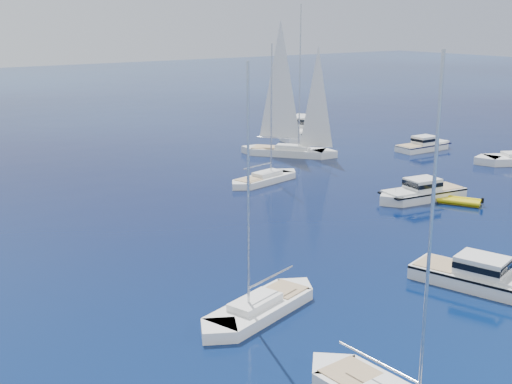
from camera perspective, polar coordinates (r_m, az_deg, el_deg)
motor_cruiser_near at (r=42.91m, az=18.84°, el=-7.78°), size 5.50×10.01×2.51m
motor_cruiser_centre at (r=61.29m, az=13.81°, el=-0.63°), size 9.66×4.11×2.46m
motor_cruiser_far_r at (r=84.02m, az=14.18°, el=3.50°), size 8.56×2.81×2.23m
motor_cruiser_distant at (r=91.11m, az=4.07°, el=4.78°), size 13.25×10.78×3.48m
sailboat_mid_l at (r=37.41m, az=0.31°, el=-10.35°), size 10.05×5.25×14.31m
sailboat_centre at (r=65.73m, az=0.74°, el=0.85°), size 9.71×4.34×13.83m
sailboat_sails_r at (r=78.52m, az=2.79°, el=3.16°), size 10.03×11.38×17.77m
tender_yellow at (r=60.88m, az=16.98°, el=-0.96°), size 3.59×4.33×0.95m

